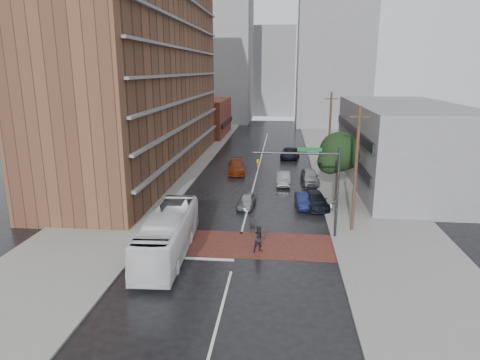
% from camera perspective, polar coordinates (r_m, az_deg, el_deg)
% --- Properties ---
extents(ground, '(160.00, 160.00, 0.00)m').
position_cam_1_polar(ground, '(31.78, -0.31, -8.90)').
color(ground, black).
rests_on(ground, ground).
extents(crosswalk, '(14.00, 5.00, 0.02)m').
position_cam_1_polar(crosswalk, '(32.23, -0.21, -8.54)').
color(crosswalk, brown).
rests_on(crosswalk, ground).
extents(sidewalk_west, '(9.00, 90.00, 0.15)m').
position_cam_1_polar(sidewalk_west, '(57.32, -9.15, 1.69)').
color(sidewalk_west, gray).
rests_on(sidewalk_west, ground).
extents(sidewalk_east, '(9.00, 90.00, 0.15)m').
position_cam_1_polar(sidewalk_east, '(56.07, 14.22, 1.14)').
color(sidewalk_east, gray).
rests_on(sidewalk_east, ground).
extents(apartment_block, '(10.00, 44.00, 28.00)m').
position_cam_1_polar(apartment_block, '(55.69, -12.60, 15.61)').
color(apartment_block, brown).
rests_on(apartment_block, ground).
extents(storefront_west, '(8.00, 16.00, 7.00)m').
position_cam_1_polar(storefront_west, '(84.85, -4.58, 8.32)').
color(storefront_west, brown).
rests_on(storefront_west, ground).
extents(building_east, '(11.00, 26.00, 9.00)m').
position_cam_1_polar(building_east, '(51.44, 20.84, 4.48)').
color(building_east, gray).
rests_on(building_east, ground).
extents(distant_tower_west, '(18.00, 16.00, 32.00)m').
position_cam_1_polar(distant_tower_west, '(108.40, -3.47, 16.30)').
color(distant_tower_west, gray).
rests_on(distant_tower_west, ground).
extents(distant_tower_east, '(16.00, 14.00, 36.00)m').
position_cam_1_polar(distant_tower_east, '(101.72, 12.46, 17.24)').
color(distant_tower_east, gray).
rests_on(distant_tower_east, ground).
extents(distant_tower_center, '(12.00, 10.00, 24.00)m').
position_cam_1_polar(distant_tower_center, '(124.03, 4.45, 14.21)').
color(distant_tower_center, gray).
rests_on(distant_tower_center, ground).
extents(street_tree, '(4.20, 4.10, 6.90)m').
position_cam_1_polar(street_tree, '(42.13, 13.07, 3.34)').
color(street_tree, '#332319').
rests_on(street_tree, ground).
extents(signal_mast, '(6.50, 0.30, 7.20)m').
position_cam_1_polar(signal_mast, '(32.59, 10.43, 0.24)').
color(signal_mast, '#2D2D33').
rests_on(signal_mast, ground).
extents(utility_pole_near, '(1.60, 0.26, 10.00)m').
position_cam_1_polar(utility_pole_near, '(34.31, 15.19, 1.39)').
color(utility_pole_near, '#473321').
rests_on(utility_pole_near, ground).
extents(utility_pole_far, '(1.60, 0.26, 10.00)m').
position_cam_1_polar(utility_pole_far, '(53.83, 11.85, 6.22)').
color(utility_pole_far, '#473321').
rests_on(utility_pole_far, ground).
extents(transit_bus, '(3.06, 11.11, 3.06)m').
position_cam_1_polar(transit_bus, '(30.31, -9.59, -7.18)').
color(transit_bus, white).
rests_on(transit_bus, ground).
extents(pedestrian_a, '(0.67, 0.56, 1.57)m').
position_cam_1_polar(pedestrian_a, '(34.19, 1.67, -5.76)').
color(pedestrian_a, black).
rests_on(pedestrian_a, ground).
extents(pedestrian_b, '(1.14, 1.03, 1.93)m').
position_cam_1_polar(pedestrian_b, '(30.64, 2.62, -7.89)').
color(pedestrian_b, black).
rests_on(pedestrian_b, ground).
extents(car_travel_a, '(1.82, 3.86, 1.28)m').
position_cam_1_polar(car_travel_a, '(40.48, 0.90, -2.71)').
color(car_travel_a, '#999DA0').
rests_on(car_travel_a, ground).
extents(car_travel_b, '(1.56, 4.33, 1.42)m').
position_cam_1_polar(car_travel_b, '(48.41, 5.79, 0.20)').
color(car_travel_b, '#979A9E').
rests_on(car_travel_b, ground).
extents(car_travel_c, '(2.74, 5.48, 1.53)m').
position_cam_1_polar(car_travel_c, '(53.57, -0.50, 1.73)').
color(car_travel_c, maroon).
rests_on(car_travel_c, ground).
extents(suv_travel, '(3.04, 5.58, 1.48)m').
position_cam_1_polar(suv_travel, '(63.13, 6.69, 3.58)').
color(suv_travel, black).
rests_on(suv_travel, ground).
extents(car_parked_near, '(1.67, 4.04, 1.30)m').
position_cam_1_polar(car_parked_near, '(40.85, 8.46, -2.69)').
color(car_parked_near, '#151B49').
rests_on(car_parked_near, ground).
extents(car_parked_mid, '(2.69, 5.15, 1.43)m').
position_cam_1_polar(car_parked_mid, '(40.90, 10.01, -2.65)').
color(car_parked_mid, black).
rests_on(car_parked_mid, ground).
extents(car_parked_far, '(2.14, 4.73, 1.58)m').
position_cam_1_polar(car_parked_far, '(49.56, 9.29, 0.51)').
color(car_parked_far, '#979A9E').
rests_on(car_parked_far, ground).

